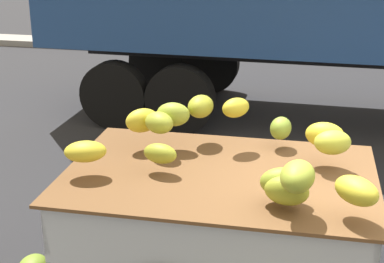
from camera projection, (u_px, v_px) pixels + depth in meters
curb_strip at (346, 55)px, 14.06m from camera, size 80.00×0.80×0.16m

